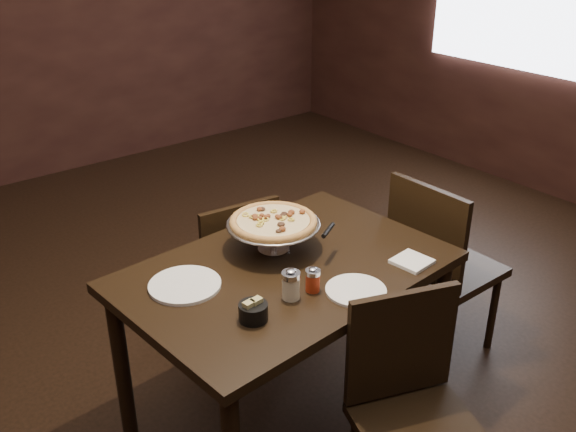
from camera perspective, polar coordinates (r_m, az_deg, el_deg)
room at (r=2.25m, az=3.43°, el=10.13°), size 6.04×7.04×2.84m
dining_table at (r=2.51m, az=-0.18°, el=-6.53°), size 1.29×0.91×0.77m
pizza_stand at (r=2.51m, az=-1.32°, el=-0.51°), size 0.37×0.37×0.15m
parmesan_shaker at (r=2.24m, az=0.26°, el=-6.11°), size 0.07×0.07×0.12m
pepper_flake_shaker at (r=2.29m, az=2.21°, el=-5.69°), size 0.05×0.05×0.10m
packet_caddy at (r=2.15m, az=-3.11°, el=-8.45°), size 0.10×0.10×0.08m
napkin_stack at (r=2.52m, az=10.96°, el=-3.98°), size 0.14×0.14×0.01m
plate_left at (r=2.36m, az=-9.16°, el=-6.07°), size 0.26×0.26×0.01m
plate_near at (r=2.32m, az=6.05°, el=-6.59°), size 0.22×0.22×0.01m
serving_spatula at (r=2.46m, az=3.59°, el=-1.31°), size 0.15×0.15×0.02m
chair_far at (r=3.07m, az=-5.08°, el=-4.70°), size 0.43×0.43×0.83m
chair_near at (r=2.33m, az=11.00°, el=-16.26°), size 0.52×0.52×0.86m
chair_side at (r=3.10m, az=13.24°, el=-4.01°), size 0.43×0.43×0.92m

